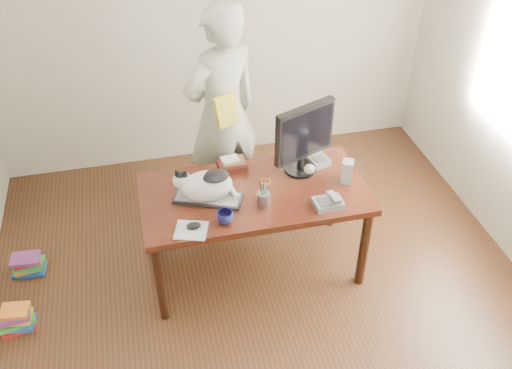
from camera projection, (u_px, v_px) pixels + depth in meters
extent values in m
plane|color=black|center=(274.00, 326.00, 4.03)|extent=(4.50, 4.50, 0.00)
plane|color=beige|center=(211.00, 22.00, 4.93)|extent=(4.00, 0.00, 4.00)
cube|color=black|center=(254.00, 194.00, 4.05)|extent=(1.60, 0.80, 0.05)
cylinder|color=black|center=(160.00, 283.00, 3.88)|extent=(0.07, 0.07, 0.70)
cylinder|color=black|center=(364.00, 248.00, 4.15)|extent=(0.07, 0.07, 0.70)
cylinder|color=black|center=(151.00, 219.00, 4.40)|extent=(0.07, 0.07, 0.70)
cylinder|color=black|center=(333.00, 191.00, 4.67)|extent=(0.07, 0.07, 0.70)
cube|color=black|center=(244.00, 198.00, 4.52)|extent=(1.45, 0.03, 0.50)
cube|color=black|center=(208.00, 198.00, 3.95)|extent=(0.50, 0.34, 0.02)
cube|color=#9B9BA0|center=(208.00, 197.00, 3.94)|extent=(0.46, 0.30, 0.01)
ellipsoid|color=silver|center=(207.00, 186.00, 3.88)|extent=(0.41, 0.34, 0.22)
ellipsoid|color=silver|center=(182.00, 180.00, 3.86)|extent=(0.17, 0.16, 0.12)
ellipsoid|color=black|center=(182.00, 175.00, 3.83)|extent=(0.11, 0.11, 0.05)
cone|color=black|center=(177.00, 173.00, 3.81)|extent=(0.08, 0.07, 0.07)
cone|color=black|center=(185.00, 173.00, 3.80)|extent=(0.07, 0.08, 0.07)
ellipsoid|color=black|center=(215.00, 176.00, 3.82)|extent=(0.23, 0.21, 0.05)
cylinder|color=silver|center=(233.00, 192.00, 3.95)|extent=(0.06, 0.15, 0.05)
cylinder|color=black|center=(300.00, 169.00, 4.23)|extent=(0.31, 0.31, 0.02)
cylinder|color=black|center=(301.00, 162.00, 4.19)|extent=(0.06, 0.06, 0.11)
cube|color=black|center=(305.00, 132.00, 4.01)|extent=(0.47, 0.24, 0.41)
cube|color=black|center=(307.00, 134.00, 3.99)|extent=(0.41, 0.17, 0.35)
cylinder|color=gray|center=(264.00, 199.00, 3.88)|extent=(0.11, 0.11, 0.10)
cylinder|color=black|center=(261.00, 188.00, 3.84)|extent=(0.04, 0.03, 0.15)
cylinder|color=#0B4CA1|center=(266.00, 190.00, 3.82)|extent=(0.03, 0.03, 0.15)
cylinder|color=maroon|center=(264.00, 187.00, 3.85)|extent=(0.02, 0.04, 0.15)
cylinder|color=#17731A|center=(262.00, 190.00, 3.82)|extent=(0.02, 0.03, 0.15)
cylinder|color=silver|center=(265.00, 188.00, 3.82)|extent=(0.01, 0.03, 0.11)
cylinder|color=silver|center=(266.00, 188.00, 3.82)|extent=(0.02, 0.02, 0.11)
torus|color=orange|center=(263.00, 181.00, 3.78)|extent=(0.05, 0.03, 0.05)
torus|color=orange|center=(268.00, 181.00, 3.78)|extent=(0.05, 0.03, 0.05)
cube|color=silver|center=(191.00, 230.00, 3.71)|extent=(0.25, 0.24, 0.00)
ellipsoid|color=black|center=(194.00, 225.00, 3.71)|extent=(0.11, 0.09, 0.04)
imported|color=#0D0E36|center=(225.00, 217.00, 3.74)|extent=(0.14, 0.14, 0.09)
cube|color=#5D5C61|center=(328.00, 203.00, 3.89)|extent=(0.20, 0.15, 0.05)
cube|color=#454547|center=(324.00, 202.00, 3.86)|extent=(0.08, 0.10, 0.01)
cube|color=silver|center=(334.00, 197.00, 3.88)|extent=(0.06, 0.17, 0.06)
cube|color=#9A9A9D|center=(347.00, 171.00, 4.07)|extent=(0.11, 0.11, 0.18)
sphere|color=beige|center=(309.00, 169.00, 4.17)|extent=(0.08, 0.08, 0.08)
cube|color=#491313|center=(232.00, 165.00, 4.25)|extent=(0.21, 0.16, 0.03)
cube|color=brown|center=(233.00, 162.00, 4.23)|extent=(0.19, 0.15, 0.03)
cube|color=white|center=(230.00, 160.00, 4.22)|extent=(0.14, 0.12, 0.02)
cube|color=#5D5C61|center=(317.00, 159.00, 4.29)|extent=(0.18, 0.21, 0.05)
cube|color=#454547|center=(319.00, 158.00, 4.26)|extent=(0.11, 0.11, 0.01)
imported|color=silver|center=(222.00, 114.00, 4.53)|extent=(0.79, 0.67, 1.84)
cube|color=gold|center=(226.00, 111.00, 4.32)|extent=(0.20, 0.17, 0.24)
cube|color=#B2191A|center=(19.00, 326.00, 4.01)|extent=(0.25, 0.19, 0.03)
cube|color=#19499B|center=(20.00, 323.00, 3.99)|extent=(0.23, 0.18, 0.03)
cube|color=#278432|center=(16.00, 319.00, 3.98)|extent=(0.27, 0.22, 0.03)
cube|color=gold|center=(17.00, 317.00, 3.96)|extent=(0.21, 0.16, 0.03)
cube|color=#6E2D72|center=(13.00, 315.00, 3.93)|extent=(0.23, 0.17, 0.03)
cube|color=orange|center=(15.00, 311.00, 3.92)|extent=(0.21, 0.17, 0.03)
cube|color=#19499B|center=(30.00, 269.00, 4.44)|extent=(0.25, 0.19, 0.03)
cube|color=orange|center=(28.00, 266.00, 4.42)|extent=(0.22, 0.19, 0.03)
cube|color=#278432|center=(29.00, 264.00, 4.40)|extent=(0.24, 0.19, 0.03)
cube|color=#B2191A|center=(27.00, 260.00, 4.39)|extent=(0.21, 0.16, 0.03)
cube|color=#6E2D72|center=(25.00, 259.00, 4.36)|extent=(0.22, 0.17, 0.03)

